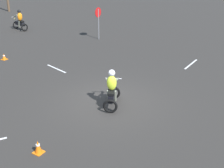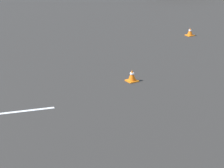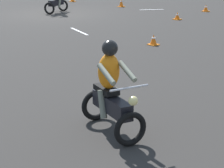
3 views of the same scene
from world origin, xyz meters
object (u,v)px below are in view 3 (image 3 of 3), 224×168
traffic_cone_mid_center (153,40)px  traffic_cone_far_left (121,3)px  traffic_cone_near_right (177,16)px  motorcycle_rider_background (111,93)px  traffic_cone_far_right (206,8)px

traffic_cone_mid_center → traffic_cone_far_left: 10.17m
traffic_cone_near_right → traffic_cone_mid_center: 5.76m
motorcycle_rider_background → traffic_cone_far_right: size_ratio=4.71×
traffic_cone_far_right → motorcycle_rider_background: bearing=33.6°
traffic_cone_near_right → traffic_cone_mid_center: bearing=34.9°
traffic_cone_far_left → traffic_cone_far_right: bearing=117.4°
traffic_cone_mid_center → motorcycle_rider_background: bearing=40.0°
traffic_cone_far_right → traffic_cone_far_left: (2.19, -4.22, 0.05)m
traffic_cone_near_right → traffic_cone_mid_center: traffic_cone_mid_center is taller
traffic_cone_mid_center → traffic_cone_far_right: traffic_cone_mid_center is taller
traffic_cone_far_right → traffic_cone_far_left: bearing=-62.6°
motorcycle_rider_background → traffic_cone_far_right: (-13.59, -9.01, -0.56)m
motorcycle_rider_background → traffic_cone_mid_center: (-5.71, -4.80, -0.55)m
traffic_cone_mid_center → traffic_cone_far_left: size_ratio=0.79×
motorcycle_rider_background → traffic_cone_far_left: bearing=-119.3°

